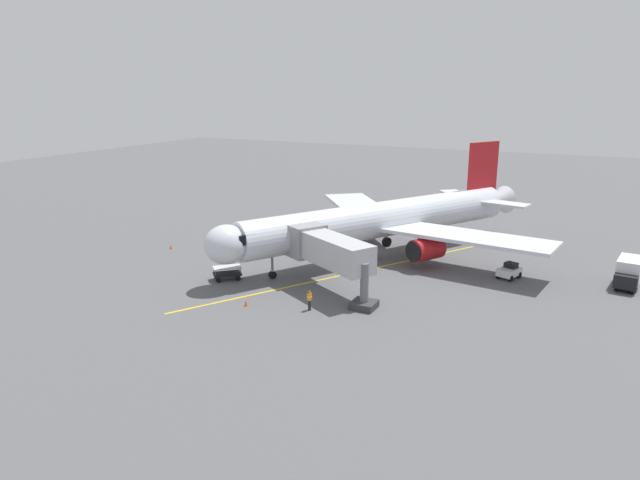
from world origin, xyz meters
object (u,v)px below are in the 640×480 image
object	(u,v)px
airplane	(384,220)
tug_portside	(509,271)
ground_crew_marshaller	(309,300)
box_truck_starboard_side	(629,272)
jet_bridge	(326,249)
safety_cone_nose_right	(171,247)
baggage_cart_near_nose	(227,273)
safety_cone_nose_left	(246,303)

from	to	relation	value
airplane	tug_portside	world-z (taller)	airplane
ground_crew_marshaller	tug_portside	size ratio (longest dim) A/B	0.64
airplane	box_truck_starboard_side	bearing A→B (deg)	-178.94
jet_bridge	safety_cone_nose_right	distance (m)	22.28
baggage_cart_near_nose	ground_crew_marshaller	bearing A→B (deg)	161.71
ground_crew_marshaller	box_truck_starboard_side	distance (m)	29.71
ground_crew_marshaller	safety_cone_nose_left	size ratio (longest dim) A/B	3.11
safety_cone_nose_left	airplane	bearing A→B (deg)	-104.91
box_truck_starboard_side	safety_cone_nose_left	size ratio (longest dim) A/B	8.77
safety_cone_nose_left	safety_cone_nose_right	distance (m)	20.62
box_truck_starboard_side	safety_cone_nose_right	bearing A→B (deg)	10.49
jet_bridge	safety_cone_nose_right	xyz separation A→B (m)	(21.57, -4.34, -3.49)
jet_bridge	baggage_cart_near_nose	size ratio (longest dim) A/B	3.80
jet_bridge	tug_portside	distance (m)	18.21
airplane	safety_cone_nose_left	size ratio (longest dim) A/B	66.65
jet_bridge	safety_cone_nose_left	xyz separation A→B (m)	(4.18, 6.73, -3.49)
baggage_cart_near_nose	tug_portside	bearing A→B (deg)	-152.85
jet_bridge	box_truck_starboard_side	size ratio (longest dim) A/B	2.25
safety_cone_nose_left	box_truck_starboard_side	bearing A→B (deg)	-145.71
airplane	box_truck_starboard_side	xyz separation A→B (m)	(-23.67, -0.44, -2.62)
ground_crew_marshaller	jet_bridge	bearing A→B (deg)	-78.77
box_truck_starboard_side	tug_portside	bearing A→B (deg)	12.39
jet_bridge	safety_cone_nose_right	bearing A→B (deg)	-11.38
tug_portside	airplane	bearing A→B (deg)	-7.57
box_truck_starboard_side	airplane	bearing A→B (deg)	1.06
baggage_cart_near_nose	safety_cone_nose_right	size ratio (longest dim) A/B	5.18
tug_portside	safety_cone_nose_left	xyz separation A→B (m)	(18.62, 17.39, -0.43)
ground_crew_marshaller	safety_cone_nose_left	distance (m)	5.47
airplane	tug_portside	xyz separation A→B (m)	(-13.51, 1.80, -3.30)
airplane	box_truck_starboard_side	world-z (taller)	airplane
ground_crew_marshaller	box_truck_starboard_side	xyz separation A→B (m)	(-23.57, -18.09, 0.50)
box_truck_starboard_side	safety_cone_nose_left	world-z (taller)	box_truck_starboard_side
baggage_cart_near_nose	tug_portside	xyz separation A→B (m)	(-24.05, -12.34, 0.05)
ground_crew_marshaller	tug_portside	bearing A→B (deg)	-130.22
jet_bridge	safety_cone_nose_left	size ratio (longest dim) A/B	19.68
safety_cone_nose_right	safety_cone_nose_left	bearing A→B (deg)	147.52
ground_crew_marshaller	baggage_cart_near_nose	distance (m)	11.21
baggage_cart_near_nose	safety_cone_nose_left	distance (m)	7.43
ground_crew_marshaller	baggage_cart_near_nose	bearing A→B (deg)	-18.29
ground_crew_marshaller	safety_cone_nose_right	size ratio (longest dim) A/B	3.11
ground_crew_marshaller	box_truck_starboard_side	world-z (taller)	box_truck_starboard_side
jet_bridge	ground_crew_marshaller	world-z (taller)	jet_bridge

